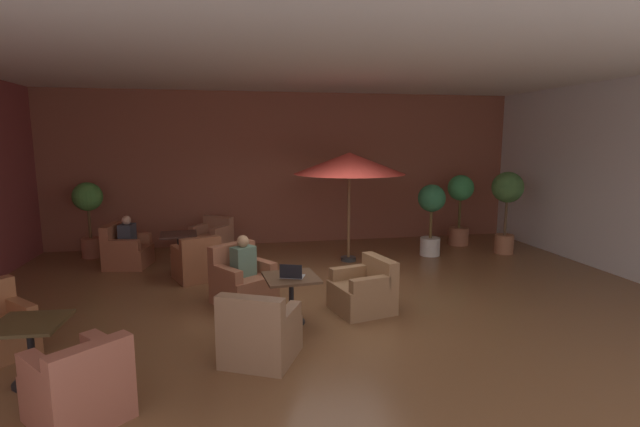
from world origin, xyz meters
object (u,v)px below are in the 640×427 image
Objects in this scene: potted_tree_left_corner at (460,202)px; armchair_front_right_east at (212,241)px; potted_tree_right_corner at (507,198)px; armchair_front_left_south at (260,335)px; patio_umbrella_tall_red at (349,164)px; iced_drink_cup at (295,270)px; armchair_front_left_north at (364,291)px; cafe_table_front_left at (291,287)px; armchair_front_left_east at (242,282)px; potted_tree_mid_left at (431,211)px; patron_by_window at (127,234)px; armchair_front_right_south at (126,251)px; potted_tree_mid_right at (88,209)px; open_laptop at (292,274)px; cafe_table_mid_center at (30,338)px; armchair_mid_center_north at (79,388)px; cafe_table_front_right at (179,240)px; patron_blue_shirt at (243,258)px; armchair_front_right_north at (197,263)px.

armchair_front_right_east is at bearing 178.81° from potted_tree_left_corner.
armchair_front_left_south is at bearing -144.25° from potted_tree_right_corner.
patio_umbrella_tall_red is 20.76× the size of iced_drink_cup.
potted_tree_left_corner is (3.50, 3.80, 0.75)m from armchair_front_left_north.
patio_umbrella_tall_red reaches higher than cafe_table_front_left.
cafe_table_front_left is 0.75× the size of armchair_front_left_south.
armchair_front_left_east is at bearing 129.27° from iced_drink_cup.
potted_tree_mid_left is (2.39, 2.96, 0.70)m from armchair_front_left_north.
armchair_front_left_south is 1.63× the size of patron_by_window.
armchair_front_left_east reaches higher than armchair_front_right_south.
armchair_front_left_north is 0.92× the size of armchair_front_left_south.
open_laptop is at bearing -50.25° from potted_tree_mid_right.
patron_by_window reaches higher than armchair_front_left_east.
cafe_table_mid_center is at bearing -136.96° from patio_umbrella_tall_red.
cafe_table_front_left is 0.71× the size of armchair_front_left_east.
cafe_table_front_left is 5.88m from potted_tree_mid_right.
potted_tree_mid_left is (6.38, -0.29, 0.68)m from armchair_front_right_south.
armchair_front_left_east is 0.69× the size of potted_tree_mid_left.
armchair_front_right_south is at bearing -46.50° from potted_tree_mid_right.
patio_umbrella_tall_red is 1.46× the size of potted_tree_mid_left.
armchair_front_left_north is at bearing 33.21° from armchair_mid_center_north.
armchair_mid_center_north is (-3.31, -2.17, 0.02)m from armchair_front_left_north.
armchair_front_left_east is 1.05× the size of armchair_front_left_south.
armchair_front_left_south is (0.14, -2.01, -0.02)m from armchair_front_left_east.
armchair_front_right_south reaches higher than armchair_front_left_north.
armchair_front_left_east is at bearing 61.78° from armchair_mid_center_north.
cafe_table_front_right is 6.51m from potted_tree_left_corner.
patron_by_window reaches higher than armchair_front_right_east.
patron_blue_shirt reaches higher than iced_drink_cup.
cafe_table_front_left is at bearing -149.49° from potted_tree_right_corner.
armchair_front_right_north is (-1.42, 2.36, -0.21)m from cafe_table_front_left.
armchair_mid_center_north is at bearing -146.79° from armchair_front_left_north.
armchair_front_right_east reaches higher than armchair_mid_center_north.
armchair_front_right_south is 0.50× the size of potted_tree_right_corner.
patio_umbrella_tall_red is at bearing 62.69° from iced_drink_cup.
armchair_front_right_north reaches higher than armchair_front_left_north.
patio_umbrella_tall_red reaches higher than armchair_front_right_north.
patron_blue_shirt is at bearing 41.81° from cafe_table_mid_center.
armchair_front_left_north is 3.96m from armchair_mid_center_north.
potted_tree_mid_left reaches higher than armchair_front_right_north.
potted_tree_right_corner reaches higher than armchair_mid_center_north.
patron_blue_shirt is at bearing -159.80° from potted_tree_right_corner.
armchair_front_left_north is 5.13m from patron_by_window.
cafe_table_front_left is at bearing -138.68° from potted_tree_left_corner.
patron_blue_shirt is 5.76× the size of iced_drink_cup.
patio_umbrella_tall_red is 3.58× the size of patron_by_window.
potted_tree_left_corner is at bearing 41.32° from cafe_table_front_left.
armchair_front_right_north is 1.34× the size of cafe_table_mid_center.
armchair_front_right_east is (-0.70, 5.23, 0.01)m from armchair_front_left_south.
potted_tree_right_corner is (1.71, -0.16, 0.26)m from potted_tree_mid_left.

